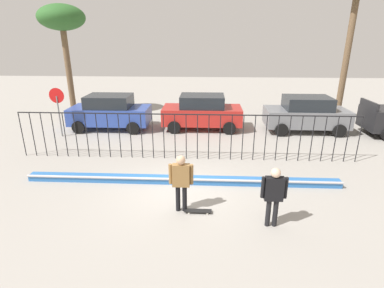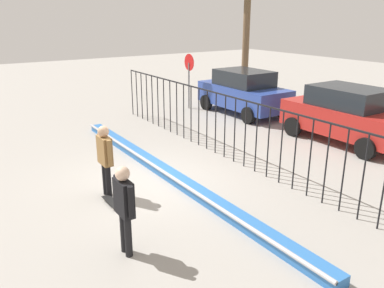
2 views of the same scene
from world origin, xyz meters
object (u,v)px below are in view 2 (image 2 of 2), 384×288
stop_sign (189,74)px  skateboard (112,202)px  parked_car_blue (243,92)px  camera_operator (124,203)px  parked_car_red (347,114)px  skateboarder (105,155)px

stop_sign → skateboard: bearing=-43.3°
parked_car_blue → stop_sign: (-2.16, -1.44, 0.64)m
skateboard → camera_operator: camera_operator is taller
parked_car_blue → parked_car_red: bearing=-1.8°
camera_operator → parked_car_blue: 11.36m
parked_car_red → stop_sign: size_ratio=1.72×
skateboard → parked_car_red: size_ratio=0.19×
skateboarder → skateboard: skateboarder is taller
camera_operator → stop_sign: size_ratio=0.69×
parked_car_blue → stop_sign: bearing=-150.9°
parked_car_blue → parked_car_red: (5.07, 0.25, 0.00)m
skateboard → stop_sign: stop_sign is taller
camera_operator → parked_car_red: parked_car_red is taller
camera_operator → skateboard: bearing=9.8°
skateboard → parked_car_blue: size_ratio=0.19×
camera_operator → parked_car_red: (-2.07, 9.08, -0.06)m
skateboarder → parked_car_red: 8.46m
skateboarder → stop_sign: size_ratio=0.70×
camera_operator → parked_car_blue: size_ratio=0.40×
skateboarder → parked_car_red: bearing=113.9°
camera_operator → stop_sign: (-9.30, 7.39, 0.58)m
skateboarder → parked_car_blue: size_ratio=0.41×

